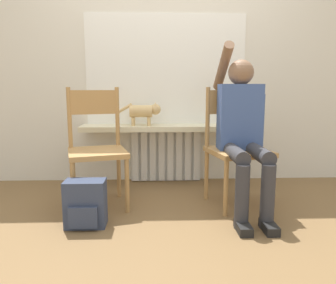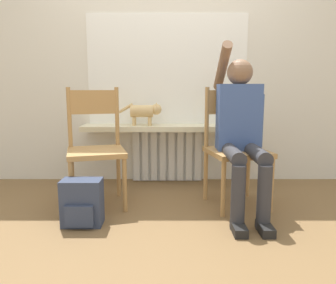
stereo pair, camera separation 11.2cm
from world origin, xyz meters
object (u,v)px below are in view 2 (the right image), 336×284
(person, at_px, (242,127))
(chair_left, at_px, (97,146))
(cat, at_px, (146,111))
(chair_right, at_px, (236,146))
(backpack, at_px, (83,203))

(person, bearing_deg, chair_left, 173.41)
(person, relative_size, cat, 3.12)
(chair_left, bearing_deg, person, -22.08)
(chair_left, bearing_deg, cat, 41.03)
(chair_left, bearing_deg, chair_right, -15.46)
(person, height_order, cat, person)
(chair_right, relative_size, backpack, 2.94)
(chair_left, relative_size, backpack, 2.94)
(chair_left, height_order, backpack, chair_left)
(person, xyz_separation_m, cat, (-0.80, 0.71, 0.07))
(chair_right, height_order, person, person)
(chair_left, bearing_deg, backpack, -107.04)
(cat, distance_m, backpack, 1.24)
(backpack, bearing_deg, chair_right, 20.77)
(cat, bearing_deg, person, -41.48)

